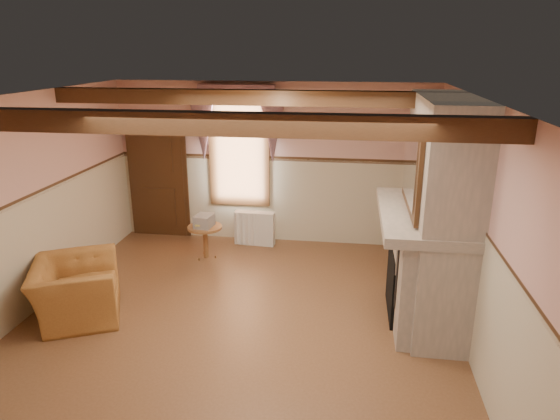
# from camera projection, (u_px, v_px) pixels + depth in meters

# --- Properties ---
(floor) EXTENTS (5.50, 6.00, 0.01)m
(floor) POSITION_uv_depth(u_px,v_px,m) (237.00, 324.00, 6.30)
(floor) COLOR brown
(floor) RESTS_ON ground
(ceiling) EXTENTS (5.50, 6.00, 0.01)m
(ceiling) POSITION_uv_depth(u_px,v_px,m) (230.00, 98.00, 5.43)
(ceiling) COLOR silver
(ceiling) RESTS_ON wall_back
(wall_back) EXTENTS (5.50, 0.02, 2.80)m
(wall_back) POSITION_uv_depth(u_px,v_px,m) (273.00, 164.00, 8.69)
(wall_back) COLOR #D19C91
(wall_back) RESTS_ON floor
(wall_front) EXTENTS (5.50, 0.02, 2.80)m
(wall_front) POSITION_uv_depth(u_px,v_px,m) (121.00, 379.00, 3.04)
(wall_front) COLOR #D19C91
(wall_front) RESTS_ON floor
(wall_left) EXTENTS (0.02, 6.00, 2.80)m
(wall_left) POSITION_uv_depth(u_px,v_px,m) (19.00, 209.00, 6.24)
(wall_left) COLOR #D19C91
(wall_left) RESTS_ON floor
(wall_right) EXTENTS (0.02, 6.00, 2.80)m
(wall_right) POSITION_uv_depth(u_px,v_px,m) (478.00, 231.00, 5.49)
(wall_right) COLOR #D19C91
(wall_right) RESTS_ON floor
(wainscot) EXTENTS (5.50, 6.00, 1.50)m
(wainscot) POSITION_uv_depth(u_px,v_px,m) (235.00, 270.00, 6.06)
(wainscot) COLOR #C0B69B
(wainscot) RESTS_ON floor
(chair_rail) EXTENTS (5.50, 6.00, 0.08)m
(chair_rail) POSITION_uv_depth(u_px,v_px,m) (234.00, 212.00, 5.83)
(chair_rail) COLOR black
(chair_rail) RESTS_ON wainscot
(firebox) EXTENTS (0.20, 0.95, 0.90)m
(firebox) POSITION_uv_depth(u_px,v_px,m) (397.00, 281.00, 6.45)
(firebox) COLOR black
(firebox) RESTS_ON floor
(armchair) EXTENTS (1.39, 1.46, 0.75)m
(armchair) POSITION_uv_depth(u_px,v_px,m) (76.00, 290.00, 6.38)
(armchair) COLOR #9E662D
(armchair) RESTS_ON floor
(side_table) EXTENTS (0.60, 0.60, 0.55)m
(side_table) POSITION_uv_depth(u_px,v_px,m) (206.00, 242.00, 8.23)
(side_table) COLOR brown
(side_table) RESTS_ON floor
(book_stack) EXTENTS (0.30, 0.35, 0.20)m
(book_stack) POSITION_uv_depth(u_px,v_px,m) (204.00, 221.00, 8.09)
(book_stack) COLOR #B7AD8C
(book_stack) RESTS_ON side_table
(radiator) EXTENTS (0.71, 0.22, 0.60)m
(radiator) POSITION_uv_depth(u_px,v_px,m) (255.00, 228.00, 8.78)
(radiator) COLOR silver
(radiator) RESTS_ON floor
(bowl) EXTENTS (0.37, 0.37, 0.09)m
(bowl) POSITION_uv_depth(u_px,v_px,m) (423.00, 205.00, 6.19)
(bowl) COLOR brown
(bowl) RESTS_ON mantel
(mantel_clock) EXTENTS (0.14, 0.24, 0.20)m
(mantel_clock) POSITION_uv_depth(u_px,v_px,m) (419.00, 192.00, 6.56)
(mantel_clock) COLOR black
(mantel_clock) RESTS_ON mantel
(oil_lamp) EXTENTS (0.11, 0.11, 0.28)m
(oil_lamp) POSITION_uv_depth(u_px,v_px,m) (419.00, 187.00, 6.65)
(oil_lamp) COLOR #C88A38
(oil_lamp) RESTS_ON mantel
(candle_red) EXTENTS (0.06, 0.06, 0.16)m
(candle_red) POSITION_uv_depth(u_px,v_px,m) (431.00, 220.00, 5.55)
(candle_red) COLOR maroon
(candle_red) RESTS_ON mantel
(jar_yellow) EXTENTS (0.06, 0.06, 0.12)m
(jar_yellow) POSITION_uv_depth(u_px,v_px,m) (426.00, 211.00, 5.93)
(jar_yellow) COLOR gold
(jar_yellow) RESTS_ON mantel
(fireplace) EXTENTS (0.85, 2.00, 2.80)m
(fireplace) POSITION_uv_depth(u_px,v_px,m) (439.00, 213.00, 6.10)
(fireplace) COLOR gray
(fireplace) RESTS_ON floor
(mantel) EXTENTS (1.05, 2.05, 0.12)m
(mantel) POSITION_uv_depth(u_px,v_px,m) (423.00, 215.00, 6.13)
(mantel) COLOR gray
(mantel) RESTS_ON fireplace
(overmantel_mirror) EXTENTS (0.06, 1.44, 1.04)m
(overmantel_mirror) POSITION_uv_depth(u_px,v_px,m) (412.00, 167.00, 5.97)
(overmantel_mirror) COLOR silver
(overmantel_mirror) RESTS_ON fireplace
(door) EXTENTS (1.10, 0.10, 2.10)m
(door) POSITION_uv_depth(u_px,v_px,m) (159.00, 180.00, 9.02)
(door) COLOR black
(door) RESTS_ON floor
(window) EXTENTS (1.06, 0.08, 2.02)m
(window) POSITION_uv_depth(u_px,v_px,m) (239.00, 149.00, 8.66)
(window) COLOR white
(window) RESTS_ON wall_back
(window_drapes) EXTENTS (1.30, 0.14, 1.40)m
(window_drapes) POSITION_uv_depth(u_px,v_px,m) (237.00, 115.00, 8.39)
(window_drapes) COLOR gray
(window_drapes) RESTS_ON wall_back
(ceiling_beam_front) EXTENTS (5.50, 0.18, 0.20)m
(ceiling_beam_front) POSITION_uv_depth(u_px,v_px,m) (198.00, 123.00, 4.33)
(ceiling_beam_front) COLOR black
(ceiling_beam_front) RESTS_ON ceiling
(ceiling_beam_back) EXTENTS (5.50, 0.18, 0.20)m
(ceiling_beam_back) POSITION_uv_depth(u_px,v_px,m) (252.00, 97.00, 6.59)
(ceiling_beam_back) COLOR black
(ceiling_beam_back) RESTS_ON ceiling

